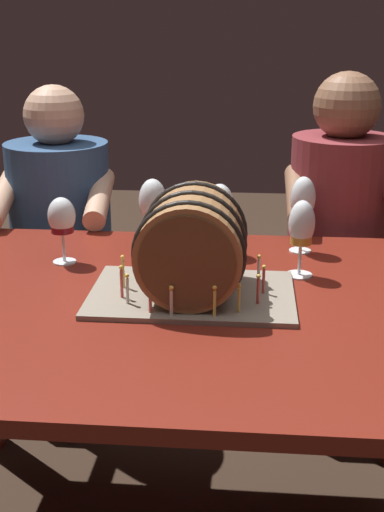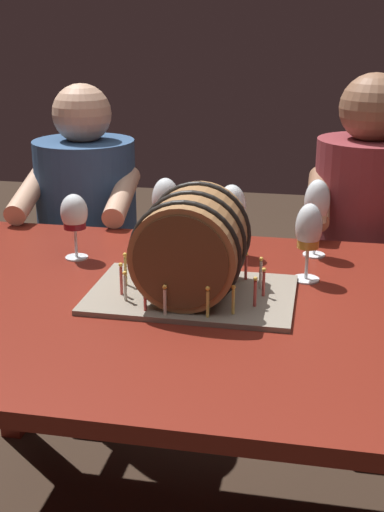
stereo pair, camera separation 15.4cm
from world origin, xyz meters
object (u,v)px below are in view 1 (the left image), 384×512
Objects in this scene: wine_glass_amber at (302,227)px; wine_glass_white at (303,202)px; wine_glass_empty at (153,202)px; barrel_cake at (192,249)px; wine_glass_red at (62,219)px; wine_glass_rose at (219,209)px; dining_table at (171,338)px; person_seated_left at (64,266)px; person_seated_right at (335,269)px.

wine_glass_white is at bearing 85.56° from wine_glass_amber.
barrel_cake is at bearing -66.84° from wine_glass_empty.
barrel_cake is 2.66× the size of wine_glass_red.
wine_glass_empty is at bearing 179.85° from wine_glass_rose.
wine_glass_empty is at bearing 104.51° from dining_table.
person_seated_left is (-0.51, 0.73, -0.32)m from barrel_cake.
wine_glass_red is 0.91× the size of wine_glass_amber.
wine_glass_empty reaches higher than wine_glass_rose.
person_seated_right is at bearing 36.77° from wine_glass_empty.
person_seated_left is at bearing -180.00° from person_seated_right.
dining_table is 0.42m from wine_glass_empty.
barrel_cake is 2.30× the size of wine_glass_empty.
wine_glass_empty is at bearing 158.38° from wine_glass_amber.
person_seated_left is (-0.56, 0.42, -0.33)m from wine_glass_rose.
wine_glass_red is 0.42m from wine_glass_rose.
wine_glass_amber is at bearing -94.44° from wine_glass_white.
wine_glass_white is at bearing -111.65° from person_seated_right.
person_seated_right is (0.56, 0.41, -0.33)m from wine_glass_empty.
dining_table is at bearing -151.54° from barrel_cake.
person_seated_right reaches higher than wine_glass_empty.
wine_glass_white reaches higher than wine_glass_red.
wine_glass_red is 0.84× the size of wine_glass_white.
barrel_cake reaches higher than wine_glass_white.
barrel_cake is 2.42× the size of wine_glass_rose.
person_seated_right is at bearing 33.99° from wine_glass_red.
wine_glass_white is at bearing 52.14° from barrel_cake.
barrel_cake reaches higher than wine_glass_red.
dining_table is at bearing -58.17° from person_seated_left.
wine_glass_white is (0.63, 0.14, 0.02)m from wine_glass_red.
wine_glass_red is at bearing 143.59° from dining_table.
wine_glass_empty is at bearing -143.23° from person_seated_right.
barrel_cake is 0.41× the size of person_seated_left.
person_seated_left reaches higher than dining_table.
person_seated_left is at bearing 121.83° from dining_table.
wine_glass_empty is 0.17× the size of person_seated_right.
person_seated_left reaches higher than barrel_cake.
wine_glass_amber is at bearing -4.20° from wine_glass_red.
wine_glass_white is 0.94m from person_seated_left.
wine_glass_red is at bearing 150.27° from barrel_cake.
wine_glass_red is at bearing -164.87° from wine_glass_rose.
wine_glass_red is 0.86× the size of wine_glass_empty.
wine_glass_rose reaches higher than wine_glass_red.
wine_glass_amber is at bearing -106.21° from person_seated_right.
barrel_cake reaches higher than wine_glass_empty.
barrel_cake is at bearing -98.50° from wine_glass_rose.
wine_glass_rose is 0.17× the size of person_seated_left.
person_seated_right is at bearing 73.79° from wine_glass_amber.
wine_glass_amber is 0.17× the size of person_seated_left.
dining_table is at bearing -130.34° from wine_glass_white.
wine_glass_empty is (-0.13, 0.31, 0.02)m from barrel_cake.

